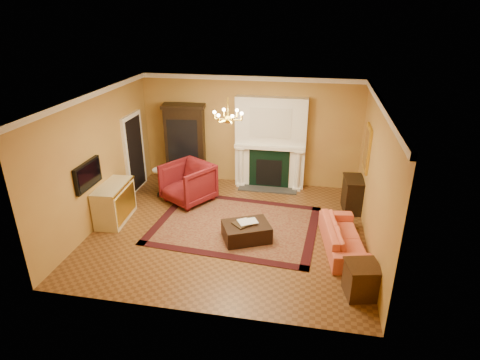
% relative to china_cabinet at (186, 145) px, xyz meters
% --- Properties ---
extents(floor, '(6.00, 5.50, 0.02)m').
position_rel_china_cabinet_xyz_m(floor, '(1.78, -2.49, -1.08)').
color(floor, brown).
rests_on(floor, ground).
extents(ceiling, '(6.00, 5.50, 0.02)m').
position_rel_china_cabinet_xyz_m(ceiling, '(1.78, -2.49, 1.94)').
color(ceiling, silver).
rests_on(ceiling, wall_back).
extents(wall_back, '(6.00, 0.02, 3.00)m').
position_rel_china_cabinet_xyz_m(wall_back, '(1.78, 0.27, 0.43)').
color(wall_back, '#BA9243').
rests_on(wall_back, floor).
extents(wall_front, '(6.00, 0.02, 3.00)m').
position_rel_china_cabinet_xyz_m(wall_front, '(1.78, -5.25, 0.43)').
color(wall_front, '#BA9243').
rests_on(wall_front, floor).
extents(wall_left, '(0.02, 5.50, 3.00)m').
position_rel_china_cabinet_xyz_m(wall_left, '(-1.23, -2.49, 0.43)').
color(wall_left, '#BA9243').
rests_on(wall_left, floor).
extents(wall_right, '(0.02, 5.50, 3.00)m').
position_rel_china_cabinet_xyz_m(wall_right, '(4.79, -2.49, 0.43)').
color(wall_right, '#BA9243').
rests_on(wall_right, floor).
extents(fireplace, '(1.90, 0.70, 2.50)m').
position_rel_china_cabinet_xyz_m(fireplace, '(2.38, 0.08, 0.13)').
color(fireplace, white).
rests_on(fireplace, wall_back).
extents(crown_molding, '(6.00, 5.50, 0.12)m').
position_rel_china_cabinet_xyz_m(crown_molding, '(1.78, -1.53, 1.87)').
color(crown_molding, white).
rests_on(crown_molding, ceiling).
extents(doorway, '(0.08, 1.05, 2.10)m').
position_rel_china_cabinet_xyz_m(doorway, '(-1.18, -0.79, -0.02)').
color(doorway, white).
rests_on(doorway, wall_left).
extents(tv_panel, '(0.09, 0.95, 0.58)m').
position_rel_china_cabinet_xyz_m(tv_panel, '(-1.17, -3.09, 0.28)').
color(tv_panel, black).
rests_on(tv_panel, wall_left).
extents(gilt_mirror, '(0.06, 0.76, 1.05)m').
position_rel_china_cabinet_xyz_m(gilt_mirror, '(4.74, -1.09, 0.58)').
color(gilt_mirror, yellow).
rests_on(gilt_mirror, wall_right).
extents(chandelier, '(0.63, 0.55, 0.53)m').
position_rel_china_cabinet_xyz_m(chandelier, '(1.78, -2.49, 1.54)').
color(chandelier, gold).
rests_on(chandelier, ceiling).
extents(oriental_rug, '(3.87, 3.03, 0.01)m').
position_rel_china_cabinet_xyz_m(oriental_rug, '(1.88, -2.29, -1.06)').
color(oriental_rug, '#45100E').
rests_on(oriental_rug, floor).
extents(china_cabinet, '(1.12, 0.62, 2.14)m').
position_rel_china_cabinet_xyz_m(china_cabinet, '(0.00, 0.00, 0.00)').
color(china_cabinet, black).
rests_on(china_cabinet, floor).
extents(wingback_armchair, '(1.47, 1.44, 1.12)m').
position_rel_china_cabinet_xyz_m(wingback_armchair, '(0.44, -1.28, -0.51)').
color(wingback_armchair, maroon).
rests_on(wingback_armchair, floor).
extents(pedestal_table, '(0.42, 0.42, 0.75)m').
position_rel_china_cabinet_xyz_m(pedestal_table, '(-0.36, -1.09, -0.63)').
color(pedestal_table, black).
rests_on(pedestal_table, floor).
extents(commode, '(0.65, 1.24, 0.89)m').
position_rel_china_cabinet_xyz_m(commode, '(-0.95, -2.55, -0.62)').
color(commode, beige).
rests_on(commode, floor).
extents(coral_sofa, '(0.83, 1.97, 0.74)m').
position_rel_china_cabinet_xyz_m(coral_sofa, '(4.27, -2.83, -0.70)').
color(coral_sofa, '#E66249').
rests_on(coral_sofa, floor).
extents(end_table, '(0.62, 0.62, 0.60)m').
position_rel_china_cabinet_xyz_m(end_table, '(4.50, -4.29, -0.77)').
color(end_table, '#3B2010').
rests_on(end_table, floor).
extents(console_table, '(0.48, 0.77, 0.82)m').
position_rel_china_cabinet_xyz_m(console_table, '(4.56, -1.02, -0.66)').
color(console_table, black).
rests_on(console_table, floor).
extents(leather_ottoman, '(1.18, 1.05, 0.36)m').
position_rel_china_cabinet_xyz_m(leather_ottoman, '(2.23, -2.86, -0.87)').
color(leather_ottoman, black).
rests_on(leather_ottoman, oriental_rug).
extents(ottoman_tray, '(0.54, 0.55, 0.03)m').
position_rel_china_cabinet_xyz_m(ottoman_tray, '(2.18, -2.85, -0.68)').
color(ottoman_tray, black).
rests_on(ottoman_tray, leather_ottoman).
extents(book_a, '(0.21, 0.14, 0.30)m').
position_rel_china_cabinet_xyz_m(book_a, '(2.08, -2.92, -0.51)').
color(book_a, gray).
rests_on(book_a, ottoman_tray).
extents(book_b, '(0.19, 0.11, 0.27)m').
position_rel_china_cabinet_xyz_m(book_b, '(2.26, -2.82, -0.53)').
color(book_b, gray).
rests_on(book_b, ottoman_tray).
extents(topiary_left, '(0.16, 0.16, 0.44)m').
position_rel_china_cabinet_xyz_m(topiary_left, '(1.82, 0.04, 0.40)').
color(topiary_left, gray).
rests_on(topiary_left, fireplace).
extents(topiary_right, '(0.17, 0.17, 0.45)m').
position_rel_china_cabinet_xyz_m(topiary_right, '(2.93, 0.04, 0.41)').
color(topiary_right, gray).
rests_on(topiary_right, fireplace).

